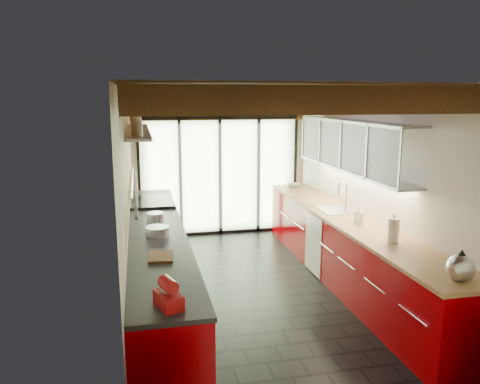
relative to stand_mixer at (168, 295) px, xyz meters
The scene contains 18 objects.
ground 2.77m from the stand_mixer, 60.48° to the left, with size 5.50×5.50×0.00m, color black.
room_shell 2.65m from the stand_mixer, 60.48° to the left, with size 5.50×5.50×5.50m.
ceiling_beams 3.25m from the stand_mixer, 64.15° to the left, with size 3.14×5.06×4.90m.
glass_door 5.14m from the stand_mixer, 75.57° to the left, with size 2.95×0.10×2.90m.
left_counter 2.31m from the stand_mixer, 90.13° to the left, with size 0.68×5.00×0.92m.
range_stove 3.73m from the stand_mixer, 90.08° to the left, with size 0.66×0.90×0.97m.
right_counter 3.44m from the stand_mixer, 41.42° to the left, with size 0.68×5.00×0.92m.
sink_assembly 3.68m from the stand_mixer, 45.94° to the left, with size 0.45×0.52×0.43m.
upper_cabinets_right 3.80m from the stand_mixer, 43.28° to the left, with size 0.34×3.00×3.00m.
left_wall_fixtures 2.62m from the stand_mixer, 94.59° to the left, with size 0.28×2.60×0.96m.
stand_mixer is the anchor object (origin of this frame).
pot_large 2.50m from the stand_mixer, 90.00° to the left, with size 0.22×0.22×0.14m, color silver.
pot_small 1.94m from the stand_mixer, 90.00° to the left, with size 0.28×0.28×0.11m, color silver.
cutting_board 1.14m from the stand_mixer, 90.00° to the left, with size 0.24×0.34×0.03m, color brown.
kettle 2.54m from the stand_mixer, ahead, with size 0.31×0.34×0.29m.
paper_towel 2.77m from the stand_mixer, 23.60° to the left, with size 0.13×0.13×0.32m.
soap_bottle 3.19m from the stand_mixer, 37.32° to the left, with size 0.10×0.10×0.22m, color silver.
bowl 5.16m from the stand_mixer, 60.52° to the left, with size 0.23×0.23×0.06m, color silver.
Camera 1 is at (-1.45, -5.63, 2.50)m, focal length 35.00 mm.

